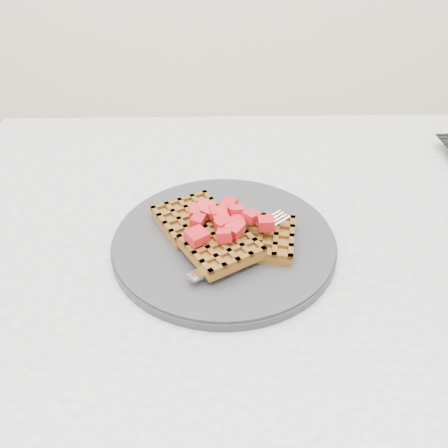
# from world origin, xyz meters

# --- Properties ---
(table) EXTENTS (1.20, 0.80, 0.75)m
(table) POSITION_xyz_m (0.00, 0.00, 0.64)
(table) COLOR silver
(table) RESTS_ON ground
(plate) EXTENTS (0.31, 0.31, 0.02)m
(plate) POSITION_xyz_m (-0.15, -0.03, 0.76)
(plate) COLOR #252528
(plate) RESTS_ON table
(waffles) EXTENTS (0.21, 0.20, 0.03)m
(waffles) POSITION_xyz_m (-0.15, -0.03, 0.78)
(waffles) COLOR brown
(waffles) RESTS_ON plate
(strawberry_pile) EXTENTS (0.15, 0.15, 0.02)m
(strawberry_pile) POSITION_xyz_m (-0.15, -0.03, 0.80)
(strawberry_pile) COLOR maroon
(strawberry_pile) RESTS_ON waffles
(fork) EXTENTS (0.15, 0.14, 0.02)m
(fork) POSITION_xyz_m (-0.12, -0.06, 0.77)
(fork) COLOR silver
(fork) RESTS_ON plate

